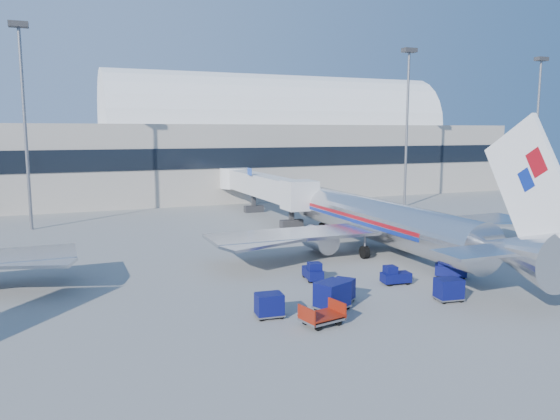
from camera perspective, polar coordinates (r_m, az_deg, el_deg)
name	(u,v)px	position (r m, az deg, el deg)	size (l,w,h in m)	color
ground	(304,277)	(41.80, 2.53, -6.99)	(260.00, 260.00, 0.00)	gray
terminal	(79,153)	(92.71, -20.22, 5.60)	(170.00, 28.15, 21.00)	#B2AA9E
airliner_main	(385,222)	(49.80, 10.87, -1.21)	(32.00, 37.26, 12.07)	silver
jetbridge_near	(259,185)	(72.09, -2.20, 2.62)	(4.40, 27.50, 6.25)	silver
mast_west	(23,96)	(66.80, -25.27, 10.74)	(2.00, 1.20, 22.60)	slate
mast_east	(408,104)	(81.57, 13.19, 10.71)	(2.00, 1.20, 22.60)	slate
mast_far_east	(538,107)	(98.10, 25.37, 9.69)	(2.00, 1.20, 22.60)	slate
barrier_near	(473,247)	(53.11, 19.56, -3.67)	(3.00, 0.55, 0.90)	#9E9E96
barrier_mid	(501,244)	(55.34, 22.12, -3.34)	(3.00, 0.55, 0.90)	#9E9E96
barrier_far	(528,242)	(57.67, 24.47, -3.03)	(3.00, 0.55, 0.90)	#9E9E96
tug_lead	(395,276)	(40.56, 11.90, -6.73)	(2.19, 1.28, 1.36)	#0A0E4C
tug_right	(449,268)	(43.46, 17.29, -5.83)	(2.53, 2.33, 1.51)	#0A0E4C
tug_left	(313,272)	(40.77, 3.46, -6.45)	(1.41, 2.32, 1.42)	#0A0E4C
cart_train_a	(342,290)	(35.70, 6.50, -8.35)	(2.16, 2.11, 1.52)	#0A0E4C
cart_train_b	(332,295)	(34.19, 5.47, -8.83)	(2.48, 2.22, 1.80)	#0A0E4C
cart_train_c	(269,305)	(32.79, -1.13, -9.87)	(1.76, 1.41, 1.46)	#0A0E4C
cart_solo_near	(449,289)	(37.48, 17.22, -7.89)	(1.85, 1.50, 1.49)	#0A0E4C
cart_solo_far	(555,266)	(46.78, 26.84, -5.21)	(2.09, 1.85, 1.53)	#0A0E4C
cart_open_red	(322,317)	(31.78, 4.43, -11.13)	(2.60, 2.07, 0.62)	slate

